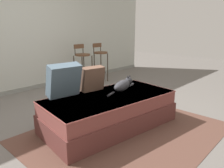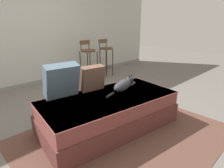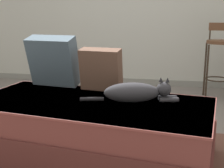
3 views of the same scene
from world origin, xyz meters
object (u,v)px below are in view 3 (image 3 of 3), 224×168
object	(u,v)px
cat	(136,92)
bar_stool_near_window	(219,53)
throw_pillow_corner	(54,61)
throw_pillow_middle	(101,69)
couch	(91,129)

from	to	relation	value
cat	bar_stool_near_window	bearing A→B (deg)	66.81
throw_pillow_corner	throw_pillow_middle	distance (m)	0.46
throw_pillow_middle	bar_stool_near_window	xyz separation A→B (m)	(1.17, 1.63, -0.04)
throw_pillow_corner	cat	size ratio (longest dim) A/B	0.63
throw_pillow_middle	throw_pillow_corner	bearing A→B (deg)	172.13
cat	couch	bearing A→B (deg)	-171.16
throw_pillow_middle	cat	bearing A→B (deg)	-41.71
couch	throw_pillow_middle	xyz separation A→B (m)	(0.00, 0.36, 0.41)
throw_pillow_corner	cat	xyz separation A→B (m)	(0.80, -0.37, -0.16)
couch	bar_stool_near_window	world-z (taller)	bar_stool_near_window
throw_pillow_middle	cat	size ratio (longest dim) A/B	0.50
throw_pillow_corner	throw_pillow_middle	world-z (taller)	throw_pillow_corner
cat	bar_stool_near_window	xyz separation A→B (m)	(0.83, 1.94, 0.06)
bar_stool_near_window	couch	bearing A→B (deg)	-120.50
throw_pillow_corner	bar_stool_near_window	bearing A→B (deg)	43.99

